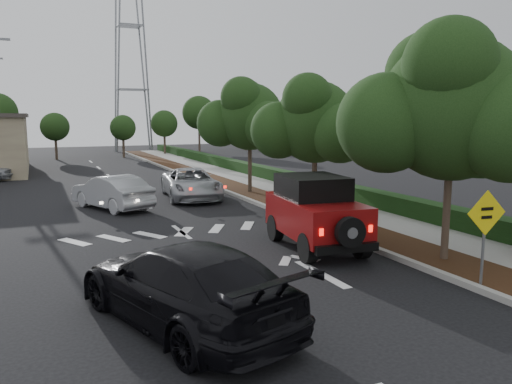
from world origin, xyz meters
TOP-DOWN VIEW (x-y plane):
  - ground at (0.00, 0.00)m, footprint 120.00×120.00m
  - curb at (4.60, 12.00)m, footprint 0.20×70.00m
  - planting_strip at (5.60, 12.00)m, footprint 1.80×70.00m
  - sidewalk at (7.50, 12.00)m, footprint 2.00×70.00m
  - hedge at (8.90, 12.00)m, footprint 0.80×70.00m
  - transmission_tower at (6.00, 48.00)m, footprint 7.00×4.00m
  - street_tree_near at (5.60, -0.50)m, footprint 3.80×3.80m
  - street_tree_mid at (5.60, 6.50)m, footprint 3.20×3.20m
  - street_tree_far at (5.60, 13.00)m, footprint 3.40×3.40m
  - light_pole_a at (-6.50, 26.00)m, footprint 2.00×0.22m
  - red_jeep at (3.16, 2.41)m, footprint 2.33×4.43m
  - silver_suv_ahead at (2.42, 12.88)m, footprint 3.02×5.50m
  - black_suv_oncoming at (-2.04, -1.58)m, footprint 3.73×5.90m
  - silver_sedan_oncoming at (-1.55, 11.57)m, footprint 3.16×4.70m
  - speed_hump_sign at (4.80, -2.48)m, footprint 1.04×0.14m

SIDE VIEW (x-z plane):
  - ground at x=0.00m, z-range 0.00..0.00m
  - transmission_tower at x=6.00m, z-range -14.00..14.00m
  - street_tree_near at x=5.60m, z-range -2.96..2.96m
  - street_tree_mid at x=5.60m, z-range -2.66..2.66m
  - street_tree_far at x=5.60m, z-range -2.81..2.81m
  - light_pole_a at x=-6.50m, z-range -4.50..4.50m
  - planting_strip at x=5.60m, z-range 0.00..0.12m
  - sidewalk at x=7.50m, z-range 0.00..0.12m
  - curb at x=4.60m, z-range 0.00..0.15m
  - hedge at x=8.90m, z-range 0.00..0.80m
  - silver_suv_ahead at x=2.42m, z-range 0.00..1.46m
  - silver_sedan_oncoming at x=-1.55m, z-range 0.00..1.46m
  - black_suv_oncoming at x=-2.04m, z-range 0.00..1.59m
  - red_jeep at x=3.16m, z-range 0.02..2.22m
  - speed_hump_sign at x=4.80m, z-range 0.43..2.64m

